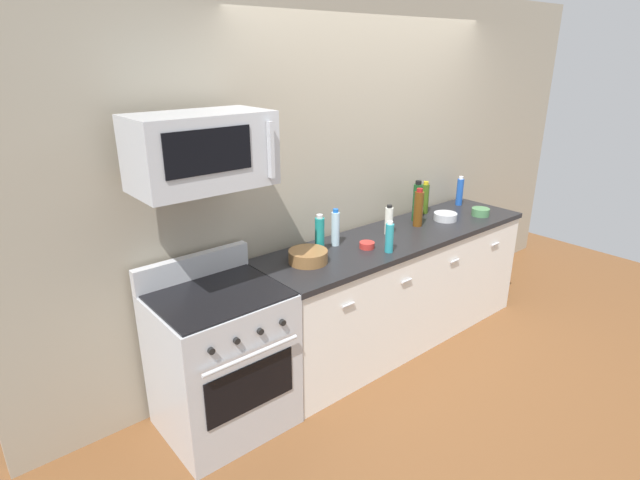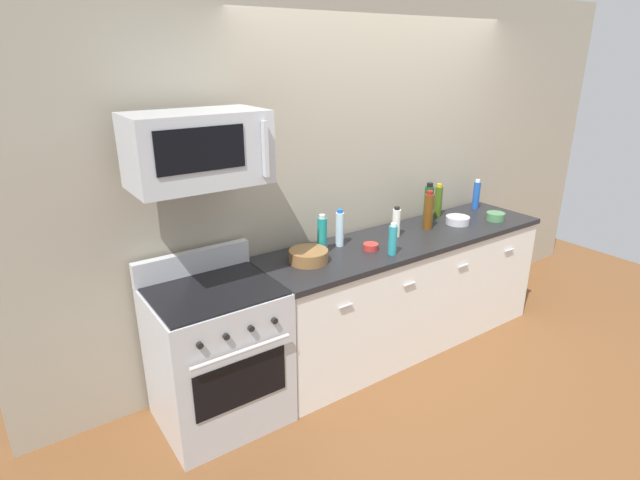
% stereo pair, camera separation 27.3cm
% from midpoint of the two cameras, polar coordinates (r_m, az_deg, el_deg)
% --- Properties ---
extents(ground_plane, '(6.65, 6.65, 0.00)m').
position_cam_midpoint_polar(ground_plane, '(4.33, 6.59, -10.87)').
color(ground_plane, brown).
extents(back_wall, '(5.54, 0.10, 2.70)m').
position_cam_midpoint_polar(back_wall, '(4.09, 3.18, 7.83)').
color(back_wall, '#9E937F').
rests_on(back_wall, ground_plane).
extents(counter_unit, '(2.45, 0.66, 0.92)m').
position_cam_midpoint_polar(counter_unit, '(4.11, 6.86, -5.39)').
color(counter_unit, silver).
rests_on(counter_unit, ground_plane).
extents(range_oven, '(0.76, 0.69, 1.07)m').
position_cam_midpoint_polar(range_oven, '(3.27, -13.44, -13.02)').
color(range_oven, '#B7BABF').
rests_on(range_oven, ground_plane).
extents(microwave, '(0.74, 0.44, 0.40)m').
position_cam_midpoint_polar(microwave, '(2.83, -16.00, 9.64)').
color(microwave, '#B7BABF').
extents(bottle_vinegar_white, '(0.06, 0.06, 0.23)m').
position_cam_midpoint_polar(bottle_vinegar_white, '(3.89, 5.80, 2.19)').
color(bottle_vinegar_white, silver).
rests_on(bottle_vinegar_white, countertop_slab).
extents(bottle_wine_amber, '(0.07, 0.07, 0.31)m').
position_cam_midpoint_polar(bottle_wine_amber, '(4.10, 9.20, 3.53)').
color(bottle_wine_amber, '#59330F').
rests_on(bottle_wine_amber, countertop_slab).
extents(bottle_dish_soap, '(0.06, 0.06, 0.23)m').
position_cam_midpoint_polar(bottle_dish_soap, '(3.53, 5.66, 0.25)').
color(bottle_dish_soap, teal).
rests_on(bottle_dish_soap, countertop_slab).
extents(bottle_water_clear, '(0.06, 0.06, 0.27)m').
position_cam_midpoint_polar(bottle_water_clear, '(3.64, -0.39, 1.31)').
color(bottle_water_clear, silver).
rests_on(bottle_water_clear, countertop_slab).
extents(bottle_sparkling_teal, '(0.07, 0.07, 0.28)m').
position_cam_midpoint_polar(bottle_sparkling_teal, '(3.49, -2.28, 0.54)').
color(bottle_sparkling_teal, '#197F7A').
rests_on(bottle_sparkling_teal, countertop_slab).
extents(bottle_olive_oil, '(0.06, 0.06, 0.28)m').
position_cam_midpoint_polar(bottle_olive_oil, '(4.45, 10.06, 4.65)').
color(bottle_olive_oil, '#385114').
rests_on(bottle_olive_oil, countertop_slab).
extents(bottle_soda_blue, '(0.06, 0.06, 0.27)m').
position_cam_midpoint_polar(bottle_soda_blue, '(4.76, 13.93, 5.33)').
color(bottle_soda_blue, '#1E4CA5').
rests_on(bottle_soda_blue, countertop_slab).
extents(bottle_wine_green, '(0.07, 0.07, 0.34)m').
position_cam_midpoint_polar(bottle_wine_green, '(4.22, 9.11, 4.24)').
color(bottle_wine_green, '#19471E').
rests_on(bottle_wine_green, countertop_slab).
extents(bowl_green_glaze, '(0.15, 0.15, 0.06)m').
position_cam_midpoint_polar(bowl_green_glaze, '(4.51, 16.04, 3.06)').
color(bowl_green_glaze, '#477A4C').
rests_on(bowl_green_glaze, countertop_slab).
extents(bowl_steel_prep, '(0.19, 0.19, 0.06)m').
position_cam_midpoint_polar(bowl_steel_prep, '(4.32, 12.23, 2.61)').
color(bowl_steel_prep, '#B2B5BA').
rests_on(bowl_steel_prep, countertop_slab).
extents(bowl_red_small, '(0.11, 0.11, 0.04)m').
position_cam_midpoint_polar(bowl_red_small, '(3.62, 3.18, -0.59)').
color(bowl_red_small, '#B72D28').
rests_on(bowl_red_small, countertop_slab).
extents(bowl_wooden_salad, '(0.26, 0.26, 0.08)m').
position_cam_midpoint_polar(bowl_wooden_salad, '(3.37, -3.67, -1.85)').
color(bowl_wooden_salad, brown).
rests_on(bowl_wooden_salad, countertop_slab).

